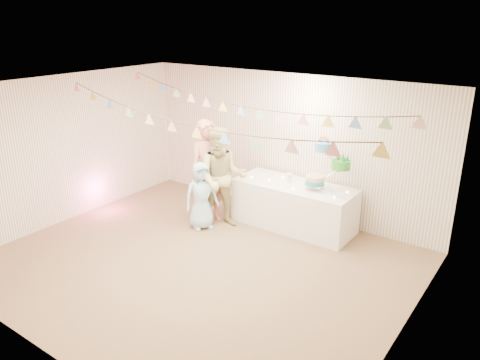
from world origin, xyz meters
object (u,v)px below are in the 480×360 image
Objects in this scene: person_adult_b at (222,178)px; cake_stand at (327,168)px; person_child at (201,196)px; person_adult_a at (208,172)px; table at (294,206)px.

cake_stand is at bearing -12.99° from person_adult_b.
person_adult_b is 1.48× the size of person_child.
person_adult_a is 1.56× the size of person_child.
person_adult_b reaches higher than cake_stand.
table is 2.48× the size of cake_stand.
person_child is at bearing -170.83° from person_adult_b.
person_adult_a is (-1.37, -0.67, 0.54)m from table.
person_adult_a reaches higher than person_child.
cake_stand is (0.55, 0.05, 0.78)m from table.
table is at bearing -21.23° from person_child.
table is 1.13× the size of person_adult_a.
table is at bearing -36.20° from person_adult_a.
table is 1.18× the size of person_adult_b.
cake_stand is at bearing 5.19° from table.
person_adult_a is at bearing 46.98° from person_child.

